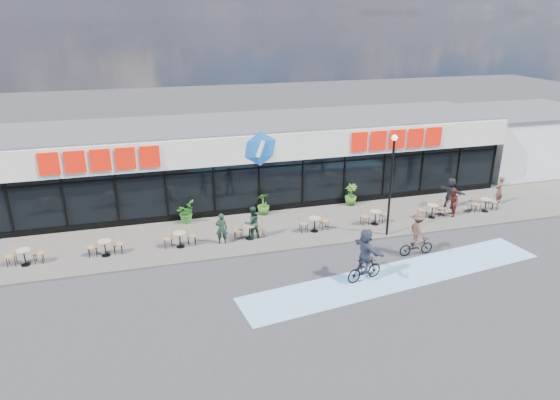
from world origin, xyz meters
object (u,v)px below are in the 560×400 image
Objects in this scene: potted_plant_mid at (263,204)px; cyclist_b at (417,237)px; bistro_set_0 at (25,255)px; cyclist_a at (365,256)px; lamp_post at (391,177)px; potted_plant_right at (351,195)px; patron_right at (252,223)px; pedestrian_a at (452,203)px; pedestrian_c at (499,190)px; patron_left at (222,229)px; potted_plant_left at (186,212)px; pedestrian_b at (450,193)px.

cyclist_b is at bearing -48.87° from potted_plant_mid.
cyclist_a is at bearing -20.44° from bistro_set_0.
cyclist_a is at bearing -73.61° from potted_plant_mid.
lamp_post reaches higher than potted_plant_right.
potted_plant_right is at bearing -169.09° from patron_right.
patron_right reaches higher than potted_plant_right.
patron_right is at bearing 125.20° from cyclist_a.
lamp_post is at bearing -55.90° from pedestrian_a.
cyclist_b reaches higher than patron_right.
pedestrian_a is at bearing -17.08° from potted_plant_mid.
patron_right is at bearing -24.15° from pedestrian_c.
potted_plant_right is at bearing 91.54° from lamp_post.
patron_right reaches higher than patron_left.
potted_plant_right is at bearing 0.65° from potted_plant_mid.
potted_plant_left is 4.22m from potted_plant_mid.
patron_right is 11.08m from pedestrian_a.
pedestrian_b reaches higher than pedestrian_a.
lamp_post reaches higher than patron_right.
patron_left is 0.87× the size of pedestrian_b.
potted_plant_left is 0.92× the size of potted_plant_right.
potted_plant_right is 7.10m from patron_right.
cyclist_a is at bearing -50.76° from potted_plant_left.
lamp_post is at bearing 91.24° from pedestrian_b.
pedestrian_a is at bearing -13.13° from pedestrian_c.
pedestrian_c reaches higher than potted_plant_mid.
patron_left is (1.41, -3.11, 0.20)m from potted_plant_left.
pedestrian_c is (17.72, -2.13, 0.25)m from potted_plant_left.
patron_right is at bearing 152.50° from cyclist_b.
pedestrian_a is 1.35m from pedestrian_b.
cyclist_b is at bearing 109.96° from pedestrian_b.
potted_plant_left is at bearing -58.12° from patron_right.
pedestrian_b is (5.26, -1.89, 0.26)m from potted_plant_right.
potted_plant_left reaches higher than bistro_set_0.
pedestrian_c is (16.31, 0.98, 0.05)m from patron_left.
cyclist_a reaches higher than pedestrian_b.
pedestrian_c reaches higher than potted_plant_left.
potted_plant_left is 14.80m from pedestrian_b.
pedestrian_b is (21.97, 1.01, 0.43)m from bistro_set_0.
lamp_post is 3.09× the size of pedestrian_c.
potted_plant_left is at bearing 179.43° from potted_plant_mid.
pedestrian_b is 10.19m from cyclist_a.
lamp_post is 5.18m from cyclist_a.
bistro_set_0 is 0.98× the size of pedestrian_a.
bistro_set_0 is at bearing 68.51° from pedestrian_b.
cyclist_b is (0.46, -6.54, 0.16)m from potted_plant_right.
pedestrian_a reaches higher than bistro_set_0.
pedestrian_b is at bearing 2.64° from bistro_set_0.
potted_plant_left is at bearing -34.04° from pedestrian_c.
pedestrian_c is 8.99m from cyclist_b.
patron_left is 12.62m from pedestrian_a.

